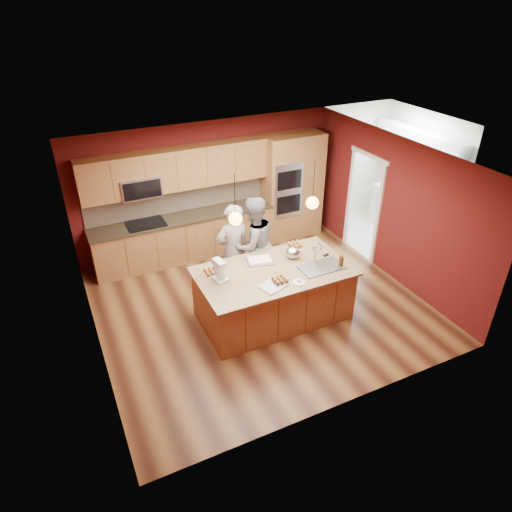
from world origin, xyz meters
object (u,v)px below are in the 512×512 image
island (274,293)px  person_right (253,245)px  person_left (233,251)px  stand_mixer (220,272)px  mixing_bowl (293,253)px

island → person_right: size_ratio=1.39×
island → person_left: person_left is taller
stand_mixer → mixing_bowl: 1.38m
island → mixing_bowl: (0.46, 0.22, 0.55)m
stand_mixer → mixing_bowl: size_ratio=1.44×
person_left → person_right: (0.40, 0.00, 0.03)m
island → stand_mixer: (-0.92, 0.11, 0.61)m
island → mixing_bowl: island is taller
island → person_left: (-0.33, 0.96, 0.41)m
person_left → stand_mixer: bearing=51.6°
mixing_bowl → stand_mixer: bearing=-175.4°
mixing_bowl → island: bearing=-154.2°
person_right → stand_mixer: bearing=31.9°
island → person_right: (0.06, 0.96, 0.44)m
person_left → mixing_bowl: person_left is taller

